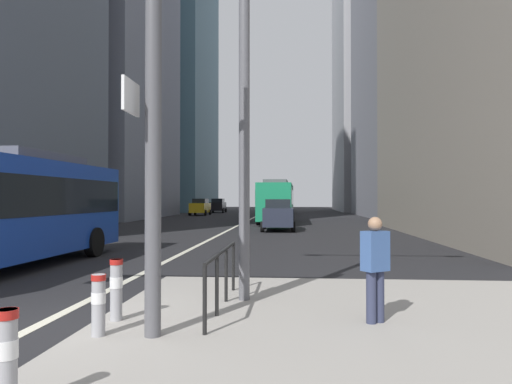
% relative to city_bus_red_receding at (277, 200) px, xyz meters
% --- Properties ---
extents(ground_plane, '(160.00, 160.00, 0.00)m').
position_rel_city_bus_red_receding_xyz_m(ground_plane, '(-2.72, -11.54, -1.84)').
color(ground_plane, black).
extents(median_island, '(9.00, 10.00, 0.15)m').
position_rel_city_bus_red_receding_xyz_m(median_island, '(2.78, -32.54, -1.76)').
color(median_island, gray).
rests_on(median_island, ground).
extents(lane_centre_line, '(0.20, 80.00, 0.01)m').
position_rel_city_bus_red_receding_xyz_m(lane_centre_line, '(-2.72, -1.54, -1.83)').
color(lane_centre_line, beige).
rests_on(lane_centre_line, ground).
extents(office_tower_left_mid, '(12.47, 19.15, 41.72)m').
position_rel_city_bus_red_receding_xyz_m(office_tower_left_mid, '(-18.72, 8.80, 19.02)').
color(office_tower_left_mid, slate).
rests_on(office_tower_left_mid, ground).
extents(office_tower_left_far, '(13.75, 20.10, 45.15)m').
position_rel_city_bus_red_receding_xyz_m(office_tower_left_far, '(-18.72, 34.30, 20.74)').
color(office_tower_left_far, slate).
rests_on(office_tower_left_far, ground).
extents(office_tower_right_mid, '(10.73, 22.84, 44.18)m').
position_rel_city_bus_red_receding_xyz_m(office_tower_right_mid, '(14.28, 12.76, 20.25)').
color(office_tower_right_mid, gray).
rests_on(office_tower_right_mid, ground).
extents(office_tower_right_far, '(11.98, 19.50, 52.93)m').
position_rel_city_bus_red_receding_xyz_m(office_tower_right_far, '(14.28, 36.76, 24.63)').
color(office_tower_right_far, '#9E9EA3').
rests_on(office_tower_right_far, ground).
extents(city_bus_red_receding, '(2.81, 11.72, 3.40)m').
position_rel_city_bus_red_receding_xyz_m(city_bus_red_receding, '(0.00, 0.00, 0.00)').
color(city_bus_red_receding, '#198456').
rests_on(city_bus_red_receding, ground).
extents(city_bus_red_distant, '(2.72, 11.11, 3.40)m').
position_rel_city_bus_red_receding_xyz_m(city_bus_red_distant, '(-0.61, 22.35, -0.00)').
color(city_bus_red_distant, '#198456').
rests_on(city_bus_red_distant, ground).
extents(car_oncoming_mid, '(2.10, 4.50, 1.94)m').
position_rel_city_bus_red_receding_xyz_m(car_oncoming_mid, '(-9.01, 26.03, -0.85)').
color(car_oncoming_mid, black).
rests_on(car_oncoming_mid, ground).
extents(car_receding_near, '(2.07, 4.27, 1.94)m').
position_rel_city_bus_red_receding_xyz_m(car_receding_near, '(0.02, 12.33, -0.85)').
color(car_receding_near, silver).
rests_on(car_receding_near, ground).
extents(car_receding_far, '(2.13, 4.54, 1.94)m').
position_rel_city_bus_red_receding_xyz_m(car_receding_far, '(0.37, -9.25, -0.85)').
color(car_receding_far, '#232838').
rests_on(car_receding_far, ground).
extents(car_oncoming_far, '(2.11, 4.08, 1.94)m').
position_rel_city_bus_red_receding_xyz_m(car_oncoming_far, '(-9.54, 16.17, -0.85)').
color(car_oncoming_far, gold).
rests_on(car_oncoming_far, ground).
extents(traffic_signal_gantry, '(5.47, 0.65, 6.00)m').
position_rel_city_bus_red_receding_xyz_m(traffic_signal_gantry, '(-2.39, -32.34, 2.24)').
color(traffic_signal_gantry, '#515156').
rests_on(traffic_signal_gantry, median_island).
extents(street_lamp_post, '(5.50, 0.32, 8.00)m').
position_rel_city_bus_red_receding_xyz_m(street_lamp_post, '(0.39, -29.95, 3.45)').
color(street_lamp_post, '#56565B').
rests_on(street_lamp_post, median_island).
extents(bollard_left, '(0.20, 0.20, 0.90)m').
position_rel_city_bus_red_receding_xyz_m(bollard_left, '(-1.19, -34.66, -1.19)').
color(bollard_left, '#99999E').
rests_on(bollard_left, median_island).
extents(bollard_right, '(0.20, 0.20, 0.83)m').
position_rel_city_bus_red_receding_xyz_m(bollard_right, '(-1.34, -32.36, -1.22)').
color(bollard_right, '#99999E').
rests_on(bollard_right, median_island).
extents(bollard_back, '(0.20, 0.20, 0.93)m').
position_rel_city_bus_red_receding_xyz_m(bollard_back, '(-1.40, -31.55, -1.17)').
color(bollard_back, '#99999E').
rests_on(bollard_back, median_island).
extents(pedestrian_railing, '(0.06, 3.17, 0.98)m').
position_rel_city_bus_red_receding_xyz_m(pedestrian_railing, '(0.08, -30.64, -1.00)').
color(pedestrian_railing, black).
rests_on(pedestrian_railing, median_island).
extents(pedestrian_waiting, '(0.45, 0.41, 1.58)m').
position_rel_city_bus_red_receding_xyz_m(pedestrian_waiting, '(2.51, -31.38, -0.82)').
color(pedestrian_waiting, '#2D334C').
rests_on(pedestrian_waiting, median_island).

